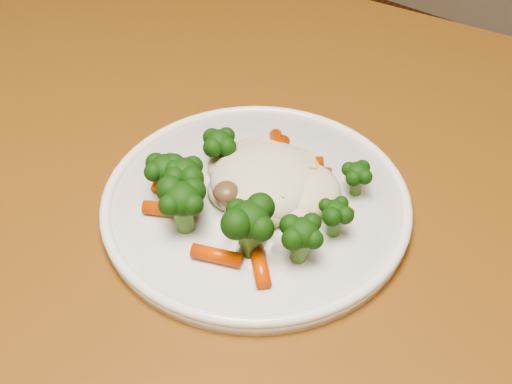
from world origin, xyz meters
The scene contains 3 objects.
dining_table centered at (0.21, -0.33, 0.66)m, with size 1.37×0.99×0.75m.
plate centered at (0.19, -0.32, 0.76)m, with size 0.27×0.27×0.01m, color white.
meal centered at (0.19, -0.33, 0.78)m, with size 0.19×0.17×0.05m.
Camera 1 is at (0.43, -0.64, 1.15)m, focal length 45.00 mm.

